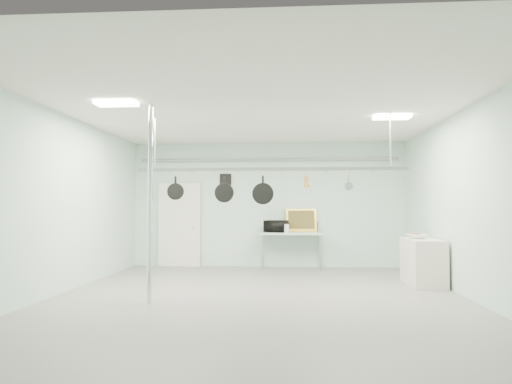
# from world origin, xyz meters

# --- Properties ---
(floor) EXTENTS (8.00, 8.00, 0.00)m
(floor) POSITION_xyz_m (0.00, 0.00, 0.00)
(floor) COLOR gray
(floor) RESTS_ON ground
(ceiling) EXTENTS (7.00, 8.00, 0.02)m
(ceiling) POSITION_xyz_m (0.00, 0.00, 3.19)
(ceiling) COLOR silver
(ceiling) RESTS_ON back_wall
(back_wall) EXTENTS (7.00, 0.02, 3.20)m
(back_wall) POSITION_xyz_m (0.00, 3.99, 1.60)
(back_wall) COLOR silver
(back_wall) RESTS_ON floor
(right_wall) EXTENTS (0.02, 8.00, 3.20)m
(right_wall) POSITION_xyz_m (3.49, 0.00, 1.60)
(right_wall) COLOR silver
(right_wall) RESTS_ON floor
(door) EXTENTS (1.10, 0.10, 2.20)m
(door) POSITION_xyz_m (-2.30, 3.94, 1.05)
(door) COLOR silver
(door) RESTS_ON floor
(wall_vent) EXTENTS (0.30, 0.04, 0.30)m
(wall_vent) POSITION_xyz_m (-1.10, 3.97, 2.25)
(wall_vent) COLOR black
(wall_vent) RESTS_ON back_wall
(conduit_pipe) EXTENTS (6.60, 0.07, 0.07)m
(conduit_pipe) POSITION_xyz_m (0.00, 3.90, 2.75)
(conduit_pipe) COLOR gray
(conduit_pipe) RESTS_ON back_wall
(chrome_pole) EXTENTS (0.08, 0.08, 3.20)m
(chrome_pole) POSITION_xyz_m (-1.70, -0.60, 1.60)
(chrome_pole) COLOR silver
(chrome_pole) RESTS_ON floor
(prep_table) EXTENTS (1.60, 0.70, 0.91)m
(prep_table) POSITION_xyz_m (0.60, 3.60, 0.83)
(prep_table) COLOR #B1D0C0
(prep_table) RESTS_ON floor
(side_cabinet) EXTENTS (0.60, 1.20, 0.90)m
(side_cabinet) POSITION_xyz_m (3.15, 1.40, 0.45)
(side_cabinet) COLOR beige
(side_cabinet) RESTS_ON floor
(pot_rack) EXTENTS (4.80, 0.06, 1.00)m
(pot_rack) POSITION_xyz_m (0.20, 0.30, 2.23)
(pot_rack) COLOR #B7B7BC
(pot_rack) RESTS_ON ceiling
(light_panel_left) EXTENTS (0.65, 0.30, 0.05)m
(light_panel_left) POSITION_xyz_m (-2.20, -0.80, 3.16)
(light_panel_left) COLOR white
(light_panel_left) RESTS_ON ceiling
(light_panel_right) EXTENTS (0.65, 0.30, 0.05)m
(light_panel_right) POSITION_xyz_m (2.40, 0.60, 3.16)
(light_panel_right) COLOR white
(light_panel_right) RESTS_ON ceiling
(microwave) EXTENTS (0.63, 0.53, 0.30)m
(microwave) POSITION_xyz_m (0.22, 3.60, 1.05)
(microwave) COLOR black
(microwave) RESTS_ON prep_table
(coffee_canister) EXTENTS (0.20, 0.20, 0.21)m
(coffee_canister) POSITION_xyz_m (0.47, 3.47, 1.01)
(coffee_canister) COLOR silver
(coffee_canister) RESTS_ON prep_table
(painting_large) EXTENTS (0.79, 0.18, 0.58)m
(painting_large) POSITION_xyz_m (0.86, 3.90, 1.20)
(painting_large) COLOR yellow
(painting_large) RESTS_ON prep_table
(painting_small) EXTENTS (0.30, 0.09, 0.25)m
(painting_small) POSITION_xyz_m (1.12, 3.90, 1.03)
(painting_small) COLOR #382413
(painting_small) RESTS_ON prep_table
(fruit_bowl) EXTENTS (0.48, 0.48, 0.09)m
(fruit_bowl) POSITION_xyz_m (3.04, 1.42, 0.95)
(fruit_bowl) COLOR white
(fruit_bowl) RESTS_ON side_cabinet
(skillet_left) EXTENTS (0.30, 0.09, 0.40)m
(skillet_left) POSITION_xyz_m (-1.51, 0.30, 1.88)
(skillet_left) COLOR black
(skillet_left) RESTS_ON pot_rack
(skillet_mid) EXTENTS (0.35, 0.09, 0.47)m
(skillet_mid) POSITION_xyz_m (-0.63, 0.30, 1.85)
(skillet_mid) COLOR black
(skillet_mid) RESTS_ON pot_rack
(skillet_right) EXTENTS (0.38, 0.09, 0.51)m
(skillet_right) POSITION_xyz_m (0.06, 0.30, 1.83)
(skillet_right) COLOR black
(skillet_right) RESTS_ON pot_rack
(whisk) EXTENTS (0.26, 0.26, 0.35)m
(whisk) POSITION_xyz_m (0.83, 0.30, 1.91)
(whisk) COLOR silver
(whisk) RESTS_ON pot_rack
(grater) EXTENTS (0.09, 0.05, 0.22)m
(grater) POSITION_xyz_m (0.84, 0.30, 1.97)
(grater) COLOR gold
(grater) RESTS_ON pot_rack
(saucepan) EXTENTS (0.15, 0.10, 0.25)m
(saucepan) POSITION_xyz_m (1.57, 0.30, 1.96)
(saucepan) COLOR silver
(saucepan) RESTS_ON pot_rack
(fruit_cluster) EXTENTS (0.24, 0.24, 0.09)m
(fruit_cluster) POSITION_xyz_m (3.04, 1.42, 0.99)
(fruit_cluster) COLOR #9D290E
(fruit_cluster) RESTS_ON fruit_bowl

